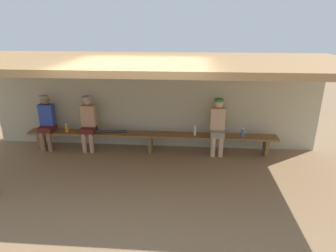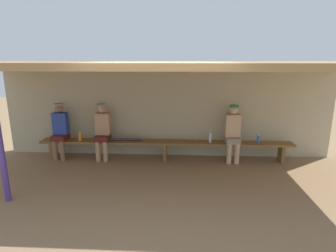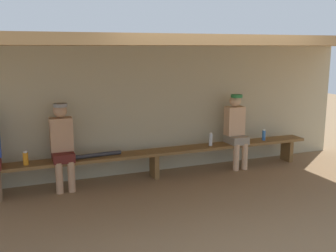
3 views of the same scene
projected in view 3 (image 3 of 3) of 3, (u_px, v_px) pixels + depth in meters
ground_plane at (193, 211)px, 5.34m from camera, size 24.00×24.00×0.00m
back_wall at (145, 110)px, 6.95m from camera, size 8.00×0.20×2.20m
dugout_roof at (174, 41)px, 5.54m from camera, size 8.00×2.80×0.12m
bench at (154, 155)px, 6.68m from camera, size 6.00×0.36×0.46m
player_with_sunglasses at (62, 142)px, 6.07m from camera, size 0.34×0.42×1.34m
player_rightmost at (236, 127)px, 7.19m from camera, size 0.34×0.42×1.34m
water_bottle_orange at (26, 158)px, 5.87m from camera, size 0.08×0.08×0.21m
water_bottle_green at (211, 140)px, 7.02m from camera, size 0.07×0.07×0.23m
water_bottle_clear at (264, 135)px, 7.42m from camera, size 0.06×0.06×0.21m
baseball_bat at (96, 155)px, 6.30m from camera, size 0.84×0.12×0.07m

